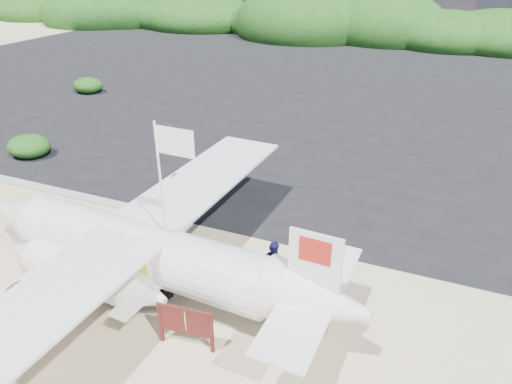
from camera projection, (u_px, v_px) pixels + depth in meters
ground at (163, 308)px, 15.10m from camera, size 160.00×160.00×0.00m
asphalt_apron at (351, 87)px, 39.65m from camera, size 90.00×50.00×0.04m
lagoon at (1, 229)px, 19.35m from camera, size 9.00×7.00×0.40m
vegetation_band at (391, 41)px, 60.10m from camera, size 124.00×8.00×4.40m
baggage_cart at (163, 275)px, 16.64m from camera, size 3.64×2.94×1.59m
flagpole at (173, 297)px, 15.57m from camera, size 1.28×0.57×6.30m
signboard at (188, 346)px, 13.64m from camera, size 1.84×0.38×1.51m
crew_a at (102, 229)px, 17.89m from camera, size 0.61×0.42×1.62m
crew_b at (273, 262)px, 15.95m from camera, size 1.00×0.91×1.67m
crew_c at (257, 287)px, 14.70m from camera, size 1.10×0.80×1.73m
aircraft_large at (471, 144)px, 27.94m from camera, size 17.87×17.87×5.10m
aircraft_small at (281, 62)px, 48.92m from camera, size 7.21×7.21×2.43m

